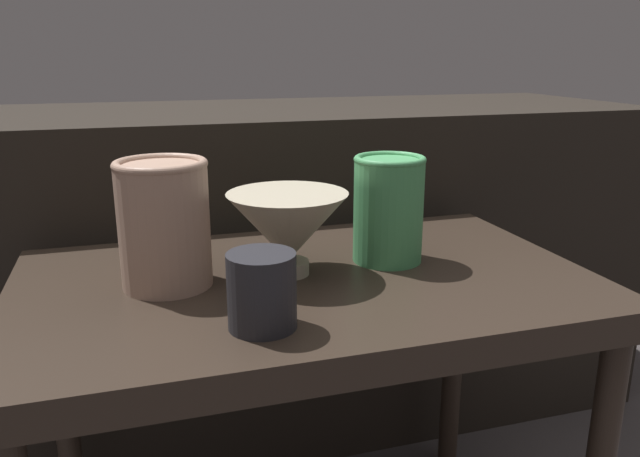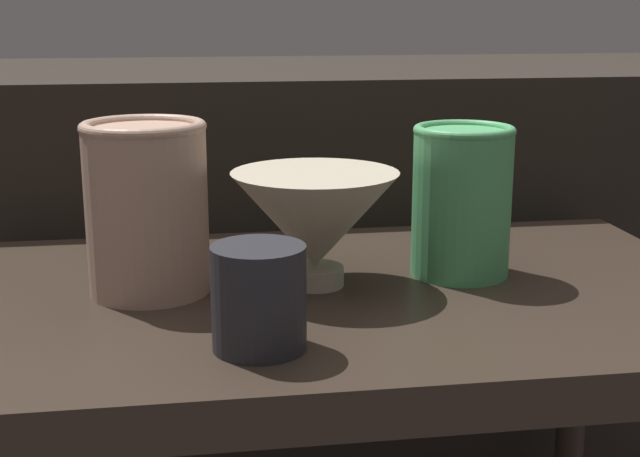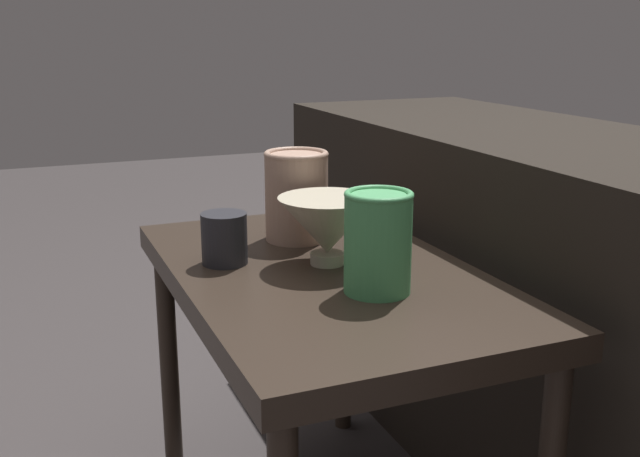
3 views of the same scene
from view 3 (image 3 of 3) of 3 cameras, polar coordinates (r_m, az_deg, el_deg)
The scene contains 6 objects.
table at distance 1.21m, azimuth 0.24°, elevation -5.65°, with size 0.75×0.45×0.50m.
couch_backdrop at distance 1.51m, azimuth 18.86°, elevation -6.43°, with size 1.70×0.50×0.67m.
bowl at distance 1.19m, azimuth 0.56°, elevation 0.18°, with size 0.16×0.16×0.11m.
vase_textured_left at distance 1.33m, azimuth -1.81°, elevation 2.63°, with size 0.11×0.11×0.16m.
vase_colorful_right at distance 1.07m, azimuth 4.44°, elevation -0.93°, with size 0.10×0.10×0.15m.
cup at distance 1.21m, azimuth -7.30°, elevation -0.76°, with size 0.07×0.07×0.08m.
Camera 3 is at (1.04, -0.44, 0.87)m, focal length 42.00 mm.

